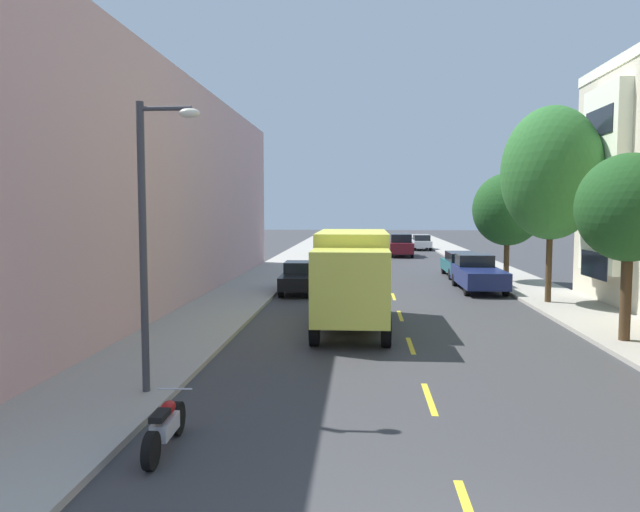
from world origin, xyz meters
name	(u,v)px	position (x,y,z in m)	size (l,w,h in m)	color
ground_plane	(387,277)	(0.00, 30.00, 0.00)	(160.00, 160.00, 0.00)	#38383A
sidewalk_left	(264,279)	(-7.10, 28.00, 0.07)	(3.20, 120.00, 0.14)	#A39E93
sidewalk_right	(516,281)	(7.10, 28.00, 0.07)	(3.20, 120.00, 0.14)	#A39E93
lane_centerline_dashes	(391,289)	(0.00, 24.50, 0.00)	(0.14, 47.20, 0.01)	yellow
apartment_block_opposite	(85,192)	(-13.70, 20.00, 4.81)	(10.00, 36.00, 9.61)	#CC9E9E
street_tree_second	(629,208)	(6.40, 12.58, 4.09)	(3.05, 3.05, 5.58)	#47331E
street_tree_third	(552,173)	(6.40, 20.01, 5.55)	(4.13, 4.13, 8.20)	#47331E
street_tree_farthest	(508,209)	(6.40, 27.45, 4.04)	(3.75, 3.75, 5.88)	#47331E
street_lamp	(150,224)	(-5.93, 6.65, 3.75)	(1.35, 0.28, 6.17)	#38383D
delivery_box_truck	(352,274)	(-1.80, 14.65, 1.86)	(2.40, 7.16, 3.27)	#D8D84C
parked_wagon_teal	(461,264)	(4.44, 30.41, 0.80)	(1.84, 4.71, 1.50)	#195B60
parked_hatchback_black	(300,278)	(-4.45, 22.83, 0.76)	(1.83, 4.04, 1.50)	black
parked_pickup_sky	(333,242)	(-4.29, 52.22, 0.83)	(2.08, 5.33, 1.73)	#7A9EC6
parked_pickup_forest	(330,246)	(-4.32, 46.76, 0.83)	(2.06, 5.32, 1.73)	#194C28
parked_pickup_navy	(478,274)	(4.32, 24.50, 0.83)	(2.02, 5.31, 1.73)	navy
parked_hatchback_white	(421,242)	(4.34, 54.06, 0.76)	(1.83, 4.04, 1.50)	silver
moving_burgundy_sedan	(400,245)	(1.80, 45.93, 0.99)	(1.95, 4.80, 1.93)	maroon
parked_motorcycle	(165,427)	(-4.75, 3.89, 0.41)	(0.62, 2.05, 0.90)	black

